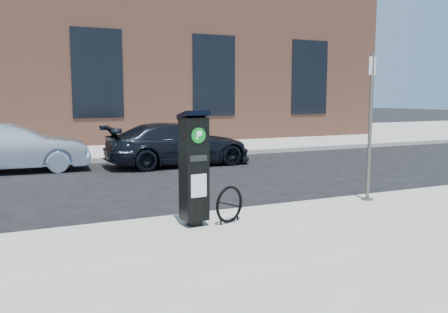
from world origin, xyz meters
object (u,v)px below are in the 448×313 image
bike_rack (229,205)px  sign_pole (370,129)px  parking_kiosk (194,167)px  car_dark (179,144)px  car_silver (12,148)px

bike_rack → sign_pole: bearing=-15.2°
sign_pole → bike_rack: 3.27m
parking_kiosk → car_dark: size_ratio=0.39×
car_silver → sign_pole: bearing=-137.4°
car_dark → bike_rack: bearing=165.2°
sign_pole → car_silver: 9.63m
sign_pole → bike_rack: (-3.07, -0.37, -1.07)m
parking_kiosk → car_silver: bearing=102.4°
sign_pole → car_dark: (-1.40, 6.79, -0.85)m
parking_kiosk → sign_pole: 3.66m
sign_pole → car_dark: size_ratio=0.61×
parking_kiosk → sign_pole: bearing=-0.5°
sign_pole → car_silver: (-6.05, 7.45, -0.83)m
car_dark → parking_kiosk: bearing=160.9°
parking_kiosk → car_silver: size_ratio=0.43×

